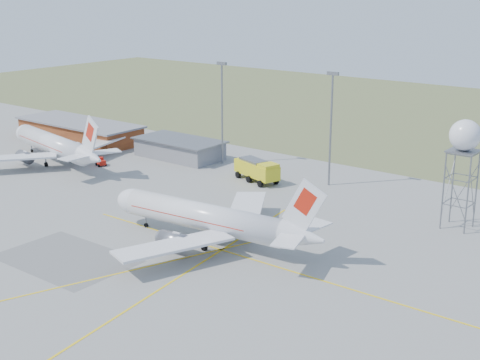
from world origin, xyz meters
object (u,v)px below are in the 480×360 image
Objects in this scene: baggage_tug at (101,163)px; radar_tower at (462,168)px; airliner_far at (55,145)px; fire_truck at (258,171)px; airliner_main at (208,218)px.

radar_tower is at bearing 26.89° from baggage_tug.
radar_tower reaches higher than airliner_far.
radar_tower is 70.70m from baggage_tug.
radar_tower reaches higher than fire_truck.
airliner_far reaches higher than baggage_tug.
airliner_far is 79.93m from radar_tower.
baggage_tug is at bearing -144.07° from airliner_far.
radar_tower reaches higher than baggage_tug.
airliner_far is at bearing -20.29° from airliner_main.
airliner_main is 0.98× the size of airliner_far.
airliner_far is 14.23× the size of baggage_tug.
radar_tower is at bearing -159.16° from airliner_far.
fire_truck is (-12.62, 28.92, -1.66)m from airliner_main.
baggage_tug is (9.05, 4.14, -3.06)m from airliner_far.
radar_tower is (25.53, 27.46, 5.63)m from airliner_main.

